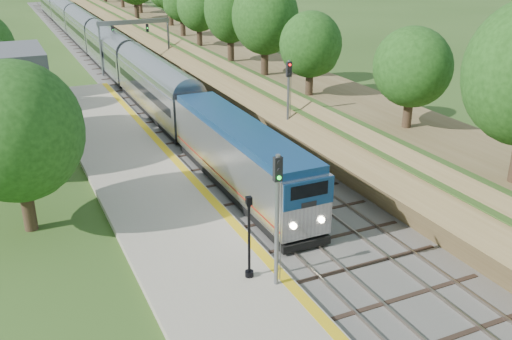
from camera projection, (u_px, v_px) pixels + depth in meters
name	position (u px, v px, depth m)	size (l,w,h in m)	color
trackbed	(124.00, 65.00, 71.34)	(9.50, 170.00, 0.28)	#4C4944
platform	(174.00, 223.00, 31.52)	(6.40, 68.00, 0.38)	#A49884
yellow_stripe	(222.00, 210.00, 32.56)	(0.55, 68.00, 0.01)	gold
embankment	(187.00, 45.00, 73.89)	(10.64, 170.00, 11.70)	brown
signal_gantry	(134.00, 32.00, 65.53)	(8.40, 0.38, 6.20)	slate
trees_behind_platform	(40.00, 139.00, 31.48)	(7.82, 53.32, 7.21)	#332316
train	(97.00, 42.00, 74.89)	(2.83, 113.57, 4.16)	black
lamppost_far	(249.00, 242.00, 25.53)	(0.40, 0.40, 4.02)	black
signal_platform	(277.00, 207.00, 24.21)	(0.36, 0.29, 6.21)	slate
signal_farside	(288.00, 96.00, 41.31)	(0.37, 0.29, 6.68)	slate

